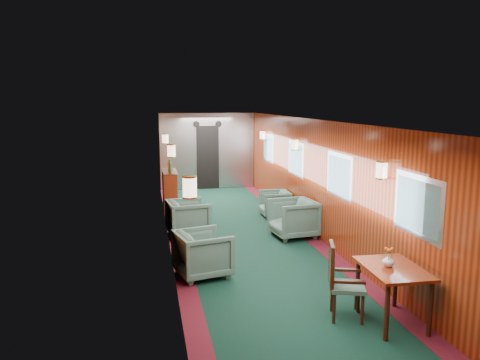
{
  "coord_description": "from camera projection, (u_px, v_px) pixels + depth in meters",
  "views": [
    {
      "loc": [
        -1.86,
        -8.75,
        2.77
      ],
      "look_at": [
        0.0,
        0.61,
        1.15
      ],
      "focal_mm": 35.0,
      "sensor_mm": 36.0,
      "label": 1
    }
  ],
  "objects": [
    {
      "name": "credenza",
      "position": [
        170.0,
        190.0,
        11.9
      ],
      "size": [
        0.36,
        1.14,
        1.3
      ],
      "color": "maroon",
      "rests_on": "ground"
    },
    {
      "name": "armchair_right_near",
      "position": [
        293.0,
        218.0,
        9.57
      ],
      "size": [
        0.95,
        0.93,
        0.78
      ],
      "primitive_type": "imported",
      "rotation": [
        0.0,
        0.0,
        -1.45
      ],
      "color": "#1B3F3B",
      "rests_on": "ground"
    },
    {
      "name": "flower_vase",
      "position": [
        388.0,
        260.0,
        5.81
      ],
      "size": [
        0.18,
        0.18,
        0.16
      ],
      "primitive_type": "imported",
      "rotation": [
        0.0,
        0.0,
        0.22
      ],
      "color": "beige",
      "rests_on": "dining_table"
    },
    {
      "name": "bulkhead",
      "position": [
        207.0,
        151.0,
        14.81
      ],
      "size": [
        2.98,
        0.17,
        2.39
      ],
      "color": "#ABADB2",
      "rests_on": "ground"
    },
    {
      "name": "dining_table",
      "position": [
        393.0,
        276.0,
        5.82
      ],
      "size": [
        0.71,
        1.0,
        0.73
      ],
      "rotation": [
        0.0,
        0.0,
        -0.03
      ],
      "color": "maroon",
      "rests_on": "ground"
    },
    {
      "name": "armchair_left_near",
      "position": [
        203.0,
        254.0,
        7.44
      ],
      "size": [
        0.98,
        0.96,
        0.74
      ],
      "primitive_type": "imported",
      "rotation": [
        0.0,
        0.0,
        1.81
      ],
      "color": "#1B3F3B",
      "rests_on": "ground"
    },
    {
      "name": "wall_sconces",
      "position": [
        240.0,
        149.0,
        9.53
      ],
      "size": [
        2.97,
        7.97,
        0.25
      ],
      "color": "beige",
      "rests_on": "ground"
    },
    {
      "name": "windows_right",
      "position": [
        315.0,
        166.0,
        9.57
      ],
      "size": [
        0.02,
        8.6,
        0.8
      ],
      "color": "#B2B5B9",
      "rests_on": "ground"
    },
    {
      "name": "room",
      "position": [
        246.0,
        160.0,
        9.01
      ],
      "size": [
        12.0,
        12.1,
        2.4
      ],
      "color": "black",
      "rests_on": "ground"
    },
    {
      "name": "armchair_left_far",
      "position": [
        188.0,
        218.0,
        9.67
      ],
      "size": [
        0.93,
        0.91,
        0.75
      ],
      "primitive_type": "imported",
      "rotation": [
        0.0,
        0.0,
        1.71
      ],
      "color": "#1B3F3B",
      "rests_on": "ground"
    },
    {
      "name": "armchair_right_far",
      "position": [
        275.0,
        204.0,
        11.31
      ],
      "size": [
        0.69,
        0.67,
        0.63
      ],
      "primitive_type": "imported",
      "rotation": [
        0.0,
        0.0,
        -1.57
      ],
      "color": "#1B3F3B",
      "rests_on": "ground"
    },
    {
      "name": "side_chair",
      "position": [
        340.0,
        278.0,
        5.97
      ],
      "size": [
        0.55,
        0.56,
        0.99
      ],
      "rotation": [
        0.0,
        0.0,
        -0.31
      ],
      "color": "#1B3F3B",
      "rests_on": "ground"
    }
  ]
}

